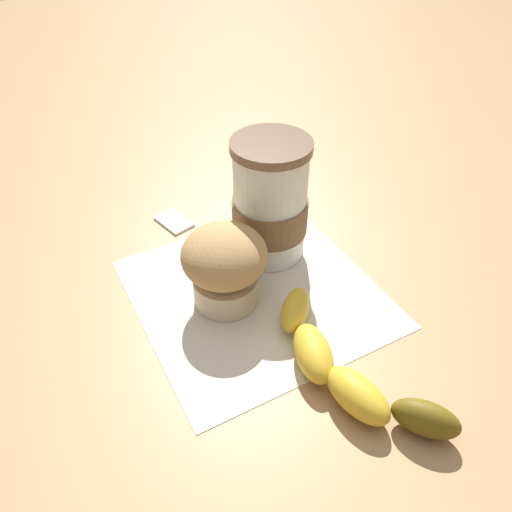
% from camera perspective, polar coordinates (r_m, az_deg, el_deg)
% --- Properties ---
extents(ground_plane, '(3.00, 3.00, 0.00)m').
position_cam_1_polar(ground_plane, '(0.57, -0.00, -4.30)').
color(ground_plane, '#A87C51').
extents(paper_napkin, '(0.26, 0.26, 0.00)m').
position_cam_1_polar(paper_napkin, '(0.57, -0.00, -4.25)').
color(paper_napkin, beige).
rests_on(paper_napkin, ground_plane).
extents(coffee_cup, '(0.09, 0.09, 0.15)m').
position_cam_1_polar(coffee_cup, '(0.58, 1.62, 6.03)').
color(coffee_cup, silver).
rests_on(coffee_cup, paper_napkin).
extents(muffin, '(0.09, 0.09, 0.09)m').
position_cam_1_polar(muffin, '(0.53, -3.60, -0.90)').
color(muffin, beige).
rests_on(muffin, paper_napkin).
extents(banana, '(0.22, 0.10, 0.03)m').
position_cam_1_polar(banana, '(0.48, 9.78, -12.45)').
color(banana, gold).
rests_on(banana, paper_napkin).
extents(sugar_packet, '(0.06, 0.04, 0.01)m').
position_cam_1_polar(sugar_packet, '(0.68, -9.34, 4.03)').
color(sugar_packet, white).
rests_on(sugar_packet, ground_plane).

